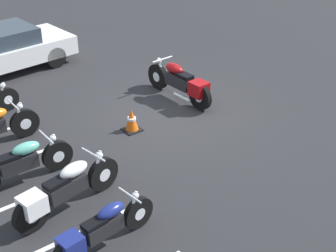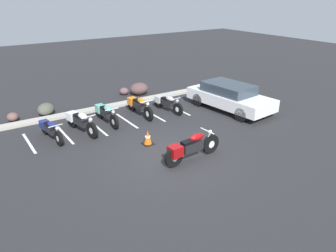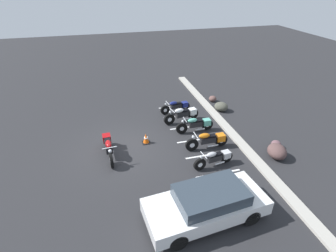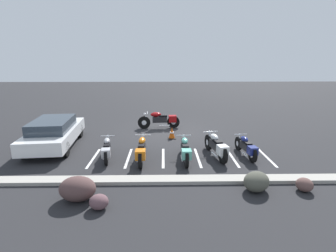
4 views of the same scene
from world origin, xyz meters
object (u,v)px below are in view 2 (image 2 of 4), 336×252
object	(u,v)px
parked_bike_3	(139,106)
landscape_rock_0	(139,89)
parked_bike_0	(50,129)
traffic_cone	(148,138)
parked_bike_2	(106,113)
motorcycle_maroon_featured	(190,147)
landscape_rock_3	(13,117)
landscape_rock_2	(124,91)
parked_bike_1	(80,121)
parked_bike_4	(167,103)
landscape_rock_1	(46,109)
car_white	(230,96)

from	to	relation	value
parked_bike_3	landscape_rock_0	distance (m)	3.24
parked_bike_0	traffic_cone	world-z (taller)	parked_bike_0
parked_bike_2	traffic_cone	bearing A→B (deg)	7.62
motorcycle_maroon_featured	parked_bike_0	size ratio (longest dim) A/B	1.20
landscape_rock_3	landscape_rock_2	bearing A→B (deg)	8.22
motorcycle_maroon_featured	parked_bike_1	world-z (taller)	motorcycle_maroon_featured
parked_bike_4	parked_bike_1	bearing A→B (deg)	-96.16
parked_bike_3	landscape_rock_3	world-z (taller)	parked_bike_3
parked_bike_1	landscape_rock_0	bearing A→B (deg)	114.69
motorcycle_maroon_featured	landscape_rock_0	distance (m)	8.04
parked_bike_3	parked_bike_4	world-z (taller)	parked_bike_3
parked_bike_4	landscape_rock_1	bearing A→B (deg)	-125.59
parked_bike_1	parked_bike_3	bearing A→B (deg)	87.08
parked_bike_3	landscape_rock_3	bearing A→B (deg)	-115.64
landscape_rock_2	parked_bike_4	bearing A→B (deg)	-81.78
landscape_rock_1	landscape_rock_3	xyz separation A→B (m)	(-1.45, 0.05, -0.09)
car_white	parked_bike_3	bearing A→B (deg)	-119.16
car_white	motorcycle_maroon_featured	bearing A→B (deg)	-62.28
traffic_cone	landscape_rock_0	bearing A→B (deg)	63.85
parked_bike_1	landscape_rock_3	distance (m)	3.54
traffic_cone	parked_bike_0	bearing A→B (deg)	139.14
motorcycle_maroon_featured	landscape_rock_3	size ratio (longest dim) A/B	4.59
parked_bike_1	parked_bike_4	distance (m)	4.37
parked_bike_1	parked_bike_3	distance (m)	2.99
landscape_rock_0	traffic_cone	xyz separation A→B (m)	(-2.84, -5.79, -0.08)
parked_bike_0	car_white	world-z (taller)	car_white
parked_bike_0	traffic_cone	distance (m)	3.89
parked_bike_1	landscape_rock_1	distance (m)	2.86
landscape_rock_1	landscape_rock_2	xyz separation A→B (m)	(4.53, 0.91, -0.09)
landscape_rock_2	parked_bike_1	bearing A→B (deg)	-136.26
parked_bike_3	landscape_rock_3	size ratio (longest dim) A/B	4.32
parked_bike_3	landscape_rock_0	xyz separation A→B (m)	(1.59, 2.82, -0.13)
motorcycle_maroon_featured	parked_bike_2	xyz separation A→B (m)	(-0.98, 4.86, -0.05)
landscape_rock_1	landscape_rock_2	distance (m)	4.62
parked_bike_4	car_white	distance (m)	3.08
motorcycle_maroon_featured	landscape_rock_1	xyz separation A→B (m)	(-2.95, 7.27, -0.20)
motorcycle_maroon_featured	landscape_rock_0	bearing A→B (deg)	70.35
parked_bike_2	car_white	distance (m)	6.00
car_white	landscape_rock_3	size ratio (longest dim) A/B	8.60
parked_bike_4	traffic_cone	size ratio (longest dim) A/B	3.62
landscape_rock_1	traffic_cone	distance (m)	5.85
landscape_rock_0	traffic_cone	world-z (taller)	landscape_rock_0
parked_bike_4	landscape_rock_3	xyz separation A→B (m)	(-6.49, 2.68, -0.22)
parked_bike_4	landscape_rock_2	xyz separation A→B (m)	(-0.51, 3.55, -0.22)
parked_bike_3	parked_bike_0	bearing A→B (deg)	-84.43
parked_bike_3	landscape_rock_0	world-z (taller)	parked_bike_3
parked_bike_2	parked_bike_0	bearing A→B (deg)	-81.75
parked_bike_4	car_white	size ratio (longest dim) A/B	0.45
motorcycle_maroon_featured	traffic_cone	xyz separation A→B (m)	(-0.56, 1.92, -0.24)
motorcycle_maroon_featured	traffic_cone	bearing A→B (deg)	103.05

